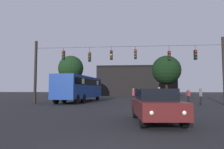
% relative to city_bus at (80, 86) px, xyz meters
% --- Properties ---
extents(ground_plane, '(168.00, 168.00, 0.00)m').
position_rel_city_bus_xyz_m(ground_plane, '(5.59, 4.46, -1.87)').
color(ground_plane, black).
rests_on(ground_plane, ground).
extents(overhead_signal_span, '(19.26, 0.44, 6.61)m').
position_rel_city_bus_xyz_m(overhead_signal_span, '(5.62, -3.73, 2.06)').
color(overhead_signal_span, black).
rests_on(overhead_signal_span, ground).
extents(city_bus, '(3.52, 11.19, 3.00)m').
position_rel_city_bus_xyz_m(city_bus, '(0.00, 0.00, 0.00)').
color(city_bus, navy).
rests_on(city_bus, ground).
extents(car_near_right, '(2.16, 4.45, 1.52)m').
position_rel_city_bus_xyz_m(car_near_right, '(7.21, -14.75, -1.07)').
color(car_near_right, '#511919').
rests_on(car_near_right, ground).
extents(pedestrian_crossing_left, '(0.28, 0.39, 1.73)m').
position_rel_city_bus_xyz_m(pedestrian_crossing_left, '(8.90, -3.45, -0.88)').
color(pedestrian_crossing_left, black).
rests_on(pedestrian_crossing_left, ground).
extents(pedestrian_crossing_center, '(0.33, 0.41, 1.70)m').
position_rel_city_bus_xyz_m(pedestrian_crossing_center, '(12.49, -4.72, -0.90)').
color(pedestrian_crossing_center, black).
rests_on(pedestrian_crossing_center, ground).
extents(pedestrian_crossing_right, '(0.28, 0.38, 1.59)m').
position_rel_city_bus_xyz_m(pedestrian_crossing_right, '(6.83, -3.60, -0.97)').
color(pedestrian_crossing_right, black).
rests_on(pedestrian_crossing_right, ground).
extents(pedestrian_near_bus, '(0.27, 0.38, 1.60)m').
position_rel_city_bus_xyz_m(pedestrian_near_bus, '(6.37, -1.11, -0.97)').
color(pedestrian_near_bus, black).
rests_on(pedestrian_near_bus, ground).
extents(pedestrian_trailing, '(0.34, 0.41, 1.53)m').
position_rel_city_bus_xyz_m(pedestrian_trailing, '(12.25, -1.54, -1.01)').
color(pedestrian_trailing, black).
rests_on(pedestrian_trailing, ground).
extents(corner_building, '(18.35, 12.94, 7.02)m').
position_rel_city_bus_xyz_m(corner_building, '(7.34, 28.82, 1.65)').
color(corner_building, black).
rests_on(corner_building, ground).
extents(tree_left_silhouette, '(5.21, 5.21, 7.59)m').
position_rel_city_bus_xyz_m(tree_left_silhouette, '(12.49, 13.26, 3.10)').
color(tree_left_silhouette, black).
rests_on(tree_left_silhouette, ground).
extents(tree_behind_building, '(4.34, 4.34, 7.32)m').
position_rel_city_bus_xyz_m(tree_behind_building, '(-4.27, 10.16, 3.26)').
color(tree_behind_building, '#2D2116').
rests_on(tree_behind_building, ground).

